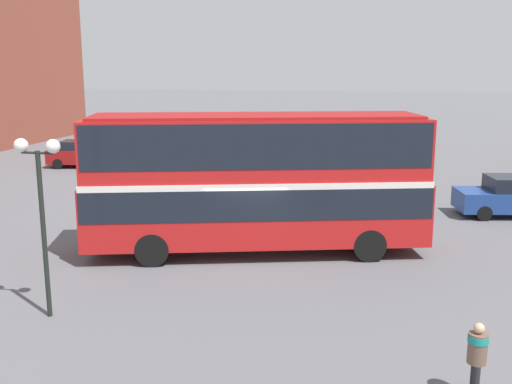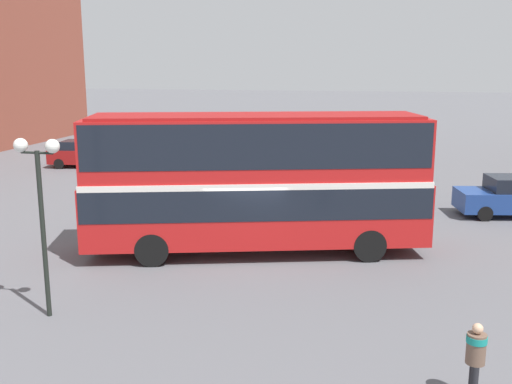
{
  "view_description": "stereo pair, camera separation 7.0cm",
  "coord_description": "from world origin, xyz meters",
  "px_view_note": "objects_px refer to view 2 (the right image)",
  "views": [
    {
      "loc": [
        4.04,
        -18.38,
        6.27
      ],
      "look_at": [
        0.05,
        0.53,
        2.09
      ],
      "focal_mm": 42.0,
      "sensor_mm": 36.0,
      "label": 1
    },
    {
      "loc": [
        4.1,
        -18.36,
        6.27
      ],
      "look_at": [
        0.05,
        0.53,
        2.09
      ],
      "focal_mm": 42.0,
      "sensor_mm": 36.0,
      "label": 2
    }
  ],
  "objects_px": {
    "double_decker_bus": "(256,175)",
    "pedestrian_foreground": "(476,353)",
    "street_lamp_twin_globe": "(39,184)",
    "parked_car_kerb_far": "(83,154)"
  },
  "relations": [
    {
      "from": "street_lamp_twin_globe",
      "to": "double_decker_bus",
      "type": "bearing_deg",
      "value": 56.77
    },
    {
      "from": "street_lamp_twin_globe",
      "to": "parked_car_kerb_far",
      "type": "bearing_deg",
      "value": 115.79
    },
    {
      "from": "double_decker_bus",
      "to": "pedestrian_foreground",
      "type": "xyz_separation_m",
      "value": [
        5.92,
        -7.97,
        -1.71
      ]
    },
    {
      "from": "double_decker_bus",
      "to": "pedestrian_foreground",
      "type": "distance_m",
      "value": 10.07
    },
    {
      "from": "pedestrian_foreground",
      "to": "street_lamp_twin_globe",
      "type": "height_order",
      "value": "street_lamp_twin_globe"
    },
    {
      "from": "street_lamp_twin_globe",
      "to": "pedestrian_foreground",
      "type": "bearing_deg",
      "value": -10.31
    },
    {
      "from": "parked_car_kerb_far",
      "to": "street_lamp_twin_globe",
      "type": "bearing_deg",
      "value": -72.72
    },
    {
      "from": "pedestrian_foreground",
      "to": "street_lamp_twin_globe",
      "type": "xyz_separation_m",
      "value": [
        -9.95,
        1.81,
        2.45
      ]
    },
    {
      "from": "double_decker_bus",
      "to": "pedestrian_foreground",
      "type": "height_order",
      "value": "double_decker_bus"
    },
    {
      "from": "pedestrian_foreground",
      "to": "parked_car_kerb_far",
      "type": "distance_m",
      "value": 29.93
    }
  ]
}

